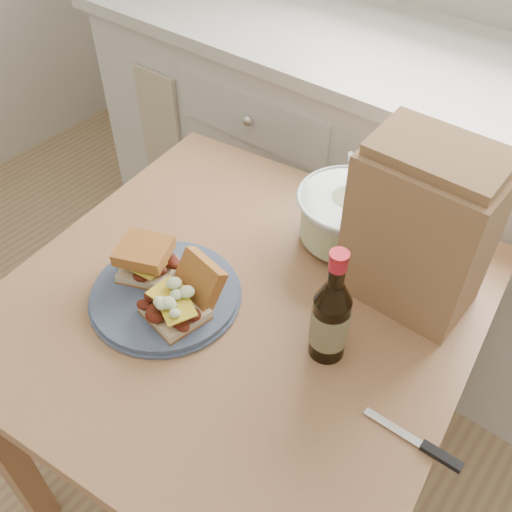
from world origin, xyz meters
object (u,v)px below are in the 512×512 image
Objects in this scene: plate at (165,294)px; beer_bottle at (331,318)px; coleslaw_bowl at (348,218)px; paper_bag at (419,233)px; dining_table at (240,332)px.

beer_bottle is at bearing 16.18° from plate.
coleslaw_bowl is 0.72× the size of paper_bag.
plate is 0.43m from coleslaw_bowl.
coleslaw_bowl is at bearing 161.98° from paper_bag.
paper_bag is (0.04, 0.22, 0.07)m from beer_bottle.
coleslaw_bowl is 0.32m from beer_bottle.
plate is 0.93× the size of paper_bag.
dining_table is 0.44m from paper_bag.
paper_bag is at bearing 40.85° from plate.
dining_table is at bearing -137.38° from paper_bag.
dining_table is at bearing 38.24° from plate.
coleslaw_bowl is 0.92× the size of beer_bottle.
coleslaw_bowl is at bearing 63.66° from plate.
coleslaw_bowl reaches higher than dining_table.
coleslaw_bowl is (0.19, 0.38, 0.05)m from plate.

